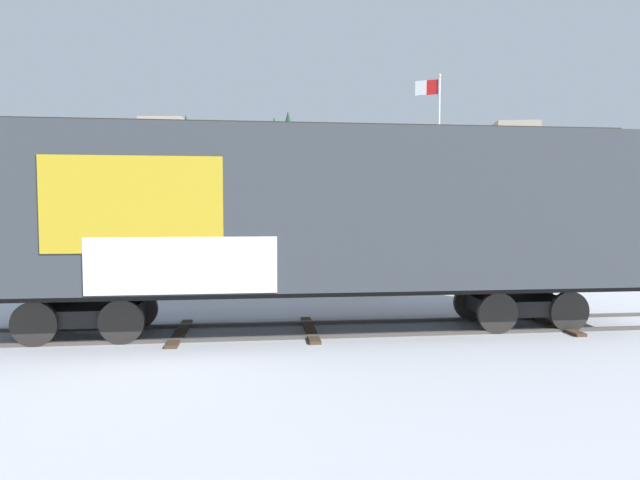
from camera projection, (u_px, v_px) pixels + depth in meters
ground_plane at (269, 331)px, 11.98m from camera, size 260.00×260.00×0.00m
track at (276, 330)px, 11.92m from camera, size 59.95×6.14×0.08m
freight_car at (313, 213)px, 11.86m from camera, size 15.49×4.20×4.69m
flagpole at (435, 150)px, 25.96m from camera, size 1.19×0.54×9.39m
hillside at (294, 192)px, 73.72m from camera, size 158.62×30.34×15.21m
parked_car_blue at (178, 265)px, 18.04m from camera, size 4.46×2.35×1.74m
parked_car_tan at (322, 265)px, 18.17m from camera, size 4.32×2.06×1.77m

